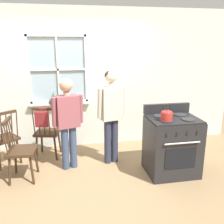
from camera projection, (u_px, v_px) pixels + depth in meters
The scene contains 11 objects.
ground_plane at pixel (89, 178), 3.91m from camera, with size 16.00×16.00×0.00m, color #937551.
wall_back at pixel (81, 80), 4.88m from camera, with size 6.40×0.16×2.70m.
chair_by_window at pixel (47, 133), 4.53m from camera, with size 0.49×0.48×0.98m.
chair_near_wall at pixel (20, 151), 3.77m from camera, with size 0.43×0.45×0.98m.
chair_center_cluster at pixel (4, 139), 4.24m from camera, with size 0.58×0.57×0.98m.
person_elderly_left at pixel (68, 115), 3.99m from camera, with size 0.52×0.30×1.52m.
person_teen_center at pixel (111, 109), 4.18m from camera, with size 0.51×0.28×1.61m.
stove at pixel (172, 145), 3.97m from camera, with size 0.78×0.68×1.08m.
kettle at pixel (167, 115), 3.66m from camera, with size 0.21×0.17×0.25m.
potted_plant at pixel (53, 100), 4.79m from camera, with size 0.14×0.14×0.26m.
handbag at pixel (42, 119), 4.21m from camera, with size 0.23×0.22×0.31m.
Camera 1 is at (-0.29, -3.50, 2.04)m, focal length 40.00 mm.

